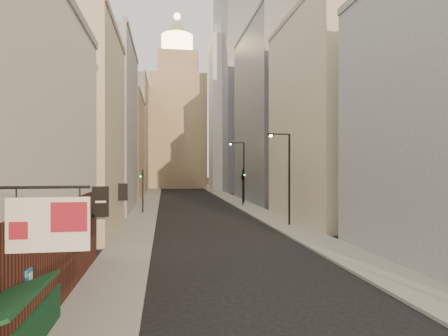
% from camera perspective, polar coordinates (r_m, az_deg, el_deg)
% --- Properties ---
extents(sidewalk_left, '(3.00, 140.00, 0.15)m').
position_cam_1_polar(sidewalk_left, '(60.22, -11.23, -4.78)').
color(sidewalk_left, gray).
rests_on(sidewalk_left, ground).
extents(sidewalk_right, '(3.00, 140.00, 0.15)m').
position_cam_1_polar(sidewalk_right, '(61.12, 1.08, -4.70)').
color(sidewalk_right, gray).
rests_on(sidewalk_right, ground).
extents(left_bldg_beige, '(8.00, 12.00, 16.00)m').
position_cam_1_polar(left_bldg_beige, '(32.03, -23.19, 5.01)').
color(left_bldg_beige, tan).
rests_on(left_bldg_beige, ground).
extents(left_bldg_grey, '(8.00, 16.00, 20.00)m').
position_cam_1_polar(left_bldg_grey, '(47.82, -18.48, 5.83)').
color(left_bldg_grey, gray).
rests_on(left_bldg_grey, ground).
extents(left_bldg_tan, '(8.00, 18.00, 17.00)m').
position_cam_1_polar(left_bldg_tan, '(65.49, -15.89, 2.99)').
color(left_bldg_tan, '#917859').
rests_on(left_bldg_tan, ground).
extents(left_bldg_wingrid, '(8.00, 20.00, 24.00)m').
position_cam_1_polar(left_bldg_wingrid, '(85.56, -14.29, 4.69)').
color(left_bldg_wingrid, gray).
rests_on(left_bldg_wingrid, ground).
extents(right_bldg_beige, '(8.00, 16.00, 20.00)m').
position_cam_1_polar(right_bldg_beige, '(38.80, 15.84, 7.14)').
color(right_bldg_beige, tan).
rests_on(right_bldg_beige, ground).
extents(right_bldg_wingrid, '(8.00, 20.00, 26.00)m').
position_cam_1_polar(right_bldg_wingrid, '(57.80, 7.39, 7.85)').
color(right_bldg_wingrid, gray).
rests_on(right_bldg_wingrid, ground).
extents(highrise, '(21.00, 23.00, 51.20)m').
position_cam_1_polar(highrise, '(88.24, 5.95, 13.54)').
color(highrise, gray).
rests_on(highrise, ground).
extents(clock_tower, '(14.00, 14.00, 44.90)m').
position_cam_1_polar(clock_tower, '(97.78, -7.15, 7.45)').
color(clock_tower, '#917859').
rests_on(clock_tower, ground).
extents(white_tower, '(8.00, 8.00, 41.50)m').
position_cam_1_polar(white_tower, '(85.20, 0.68, 9.19)').
color(white_tower, silver).
rests_on(white_tower, ground).
extents(streetlamp_mid, '(2.15, 0.54, 8.23)m').
position_cam_1_polar(streetlamp_mid, '(33.61, 9.60, -0.83)').
color(streetlamp_mid, black).
rests_on(streetlamp_mid, ground).
extents(streetlamp_far, '(2.18, 1.03, 8.79)m').
position_cam_1_polar(streetlamp_far, '(53.48, 2.80, -0.10)').
color(streetlamp_far, black).
rests_on(streetlamp_far, ground).
extents(traffic_light_left, '(0.58, 0.50, 5.00)m').
position_cam_1_polar(traffic_light_left, '(43.13, -12.29, -2.11)').
color(traffic_light_left, black).
rests_on(traffic_light_left, ground).
extents(traffic_light_right, '(0.70, 0.70, 5.00)m').
position_cam_1_polar(traffic_light_right, '(49.90, 2.87, -1.38)').
color(traffic_light_right, black).
rests_on(traffic_light_right, ground).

